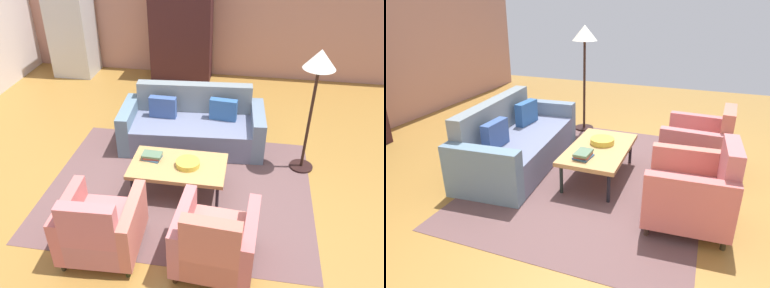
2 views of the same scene
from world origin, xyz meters
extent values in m
plane|color=olive|center=(0.00, 0.00, 0.00)|extent=(10.11, 10.11, 0.00)
cube|color=brown|center=(-0.23, 0.16, 0.00)|extent=(3.40, 2.60, 0.01)
cube|color=slate|center=(-0.23, 1.21, 0.21)|extent=(1.80, 1.03, 0.42)
cube|color=slate|center=(-0.25, 1.57, 0.43)|extent=(1.75, 0.31, 0.86)
cube|color=slate|center=(0.73, 1.28, 0.31)|extent=(0.25, 0.91, 0.62)
cube|color=slate|center=(-1.18, 1.14, 0.31)|extent=(0.25, 0.91, 0.62)
cube|color=#2E5790|center=(0.22, 1.34, 0.58)|extent=(0.41, 0.16, 0.32)
cube|color=#38528C|center=(-0.68, 1.28, 0.58)|extent=(0.40, 0.13, 0.32)
cylinder|color=black|center=(-0.76, 0.39, 0.18)|extent=(0.04, 0.04, 0.36)
cylinder|color=black|center=(0.30, 0.39, 0.18)|extent=(0.04, 0.04, 0.36)
cylinder|color=black|center=(-0.76, -0.17, 0.18)|extent=(0.04, 0.04, 0.36)
cylinder|color=black|center=(0.30, -0.17, 0.18)|extent=(0.04, 0.04, 0.36)
cube|color=tan|center=(-0.23, 0.11, 0.38)|extent=(1.20, 0.70, 0.05)
cylinder|color=#33221D|center=(-1.18, -0.67, 0.05)|extent=(0.05, 0.05, 0.10)
cylinder|color=#391A1C|center=(-0.50, -0.63, 0.05)|extent=(0.05, 0.05, 0.10)
cylinder|color=black|center=(-1.15, -1.35, 0.05)|extent=(0.05, 0.05, 0.10)
cylinder|color=#292B11|center=(-0.47, -1.31, 0.05)|extent=(0.05, 0.05, 0.10)
cube|color=#B5696A|center=(-0.83, -0.99, 0.25)|extent=(0.60, 0.83, 0.30)
cube|color=#BE686A|center=(-0.81, -1.32, 0.49)|extent=(0.57, 0.17, 0.78)
cube|color=#C06360|center=(-1.17, -1.01, 0.38)|extent=(0.16, 0.81, 0.56)
cube|color=#C06A5C|center=(-0.49, -0.97, 0.38)|extent=(0.16, 0.81, 0.56)
cylinder|color=#391D19|center=(0.06, -0.63, 0.05)|extent=(0.05, 0.05, 0.10)
cylinder|color=#2C281E|center=(0.73, -0.67, 0.05)|extent=(0.05, 0.05, 0.10)
cylinder|color=#3C2310|center=(0.01, -1.31, 0.05)|extent=(0.05, 0.05, 0.10)
cylinder|color=#2E2614|center=(0.69, -1.35, 0.05)|extent=(0.05, 0.05, 0.10)
cube|color=#B96E65|center=(0.37, -0.99, 0.25)|extent=(0.61, 0.83, 0.30)
cube|color=#BE6857|center=(0.35, -1.32, 0.49)|extent=(0.57, 0.18, 0.78)
cube|color=#B36466|center=(0.03, -0.97, 0.38)|extent=(0.17, 0.81, 0.56)
cube|color=#BA6163|center=(0.71, -1.01, 0.38)|extent=(0.17, 0.81, 0.56)
cylinder|color=gold|center=(-0.10, 0.11, 0.44)|extent=(0.30, 0.30, 0.07)
cube|color=#396285|center=(-0.58, 0.19, 0.42)|extent=(0.24, 0.21, 0.02)
cube|color=brown|center=(-0.58, 0.19, 0.44)|extent=(0.20, 0.17, 0.03)
cube|color=#506D52|center=(-0.58, 0.19, 0.47)|extent=(0.25, 0.17, 0.03)
cylinder|color=black|center=(1.38, 0.89, 0.01)|extent=(0.32, 0.32, 0.03)
cylinder|color=black|center=(1.38, 0.89, 0.76)|extent=(0.04, 0.04, 1.45)
cone|color=silver|center=(1.38, 0.89, 1.60)|extent=(0.40, 0.40, 0.24)
camera|label=1|loc=(0.60, -3.80, 3.29)|focal=36.78mm
camera|label=2|loc=(-3.91, -1.01, 2.05)|focal=32.03mm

